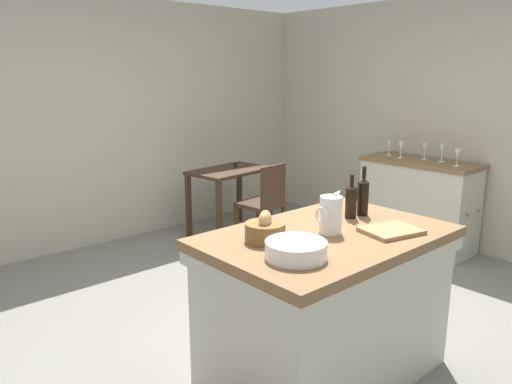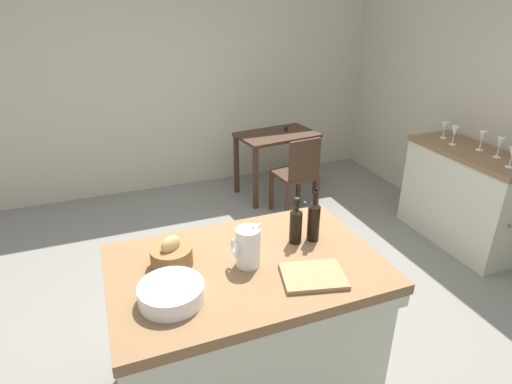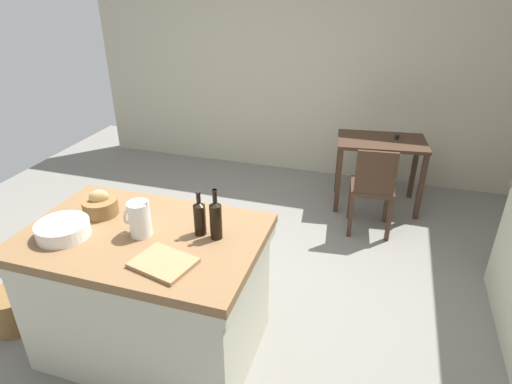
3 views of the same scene
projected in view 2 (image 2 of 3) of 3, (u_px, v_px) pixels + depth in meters
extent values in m
plane|color=slate|center=(250.00, 306.00, 3.34)|extent=(6.76, 6.76, 0.00)
cube|color=#B2AA93|center=(173.00, 81.00, 4.98)|extent=(5.32, 0.12, 2.60)
cube|color=brown|center=(246.00, 268.00, 2.29)|extent=(1.45, 0.95, 0.06)
cube|color=#BCBAA3|center=(246.00, 279.00, 2.31)|extent=(1.43, 0.93, 0.08)
cube|color=#BCBAA3|center=(247.00, 333.00, 2.48)|extent=(1.37, 0.87, 0.86)
cube|color=brown|center=(474.00, 153.00, 3.86)|extent=(0.52, 1.19, 0.04)
cube|color=#BCBAA3|center=(463.00, 199.00, 4.06)|extent=(0.49, 1.16, 0.89)
sphere|color=brown|center=(510.00, 226.00, 3.49)|extent=(0.03, 0.03, 0.03)
cube|color=#3D281C|center=(277.00, 135.00, 4.93)|extent=(0.96, 0.67, 0.04)
cube|color=#3D281C|center=(256.00, 179.00, 4.72)|extent=(0.06, 0.06, 0.72)
cube|color=#3D281C|center=(317.00, 166.00, 5.07)|extent=(0.06, 0.06, 0.72)
cube|color=#3D281C|center=(236.00, 165.00, 5.11)|extent=(0.06, 0.06, 0.72)
cube|color=#3D281C|center=(294.00, 154.00, 5.47)|extent=(0.06, 0.06, 0.72)
cylinder|color=black|center=(286.00, 129.00, 5.02)|extent=(0.04, 0.04, 0.05)
cube|color=#3D281C|center=(294.00, 174.00, 4.57)|extent=(0.44, 0.44, 0.04)
cube|color=#3D281C|center=(305.00, 159.00, 4.33)|extent=(0.36, 0.07, 0.42)
cube|color=#3D281C|center=(298.00, 186.00, 4.90)|extent=(0.04, 0.04, 0.44)
cube|color=#3D281C|center=(271.00, 192.00, 4.75)|extent=(0.04, 0.04, 0.44)
cube|color=#3D281C|center=(316.00, 198.00, 4.61)|extent=(0.04, 0.04, 0.44)
cube|color=#3D281C|center=(288.00, 204.00, 4.46)|extent=(0.04, 0.04, 0.44)
cylinder|color=white|center=(248.00, 247.00, 2.22)|extent=(0.13, 0.13, 0.22)
cone|color=white|center=(258.00, 225.00, 2.19)|extent=(0.07, 0.04, 0.06)
torus|color=white|center=(234.00, 248.00, 2.19)|extent=(0.02, 0.10, 0.10)
cylinder|color=white|center=(171.00, 293.00, 1.98)|extent=(0.31, 0.31, 0.09)
cylinder|color=brown|center=(172.00, 256.00, 2.24)|extent=(0.22, 0.22, 0.10)
ellipsoid|color=tan|center=(171.00, 245.00, 2.21)|extent=(0.14, 0.12, 0.10)
cube|color=#99754C|center=(313.00, 276.00, 2.15)|extent=(0.37, 0.31, 0.02)
cylinder|color=black|center=(313.00, 223.00, 2.45)|extent=(0.07, 0.07, 0.22)
cone|color=black|center=(315.00, 205.00, 2.40)|extent=(0.07, 0.07, 0.03)
cylinder|color=black|center=(315.00, 196.00, 2.38)|extent=(0.03, 0.03, 0.08)
cylinder|color=black|center=(316.00, 191.00, 2.36)|extent=(0.03, 0.03, 0.01)
cylinder|color=black|center=(296.00, 227.00, 2.43)|extent=(0.07, 0.07, 0.19)
cone|color=black|center=(296.00, 211.00, 2.38)|extent=(0.07, 0.07, 0.02)
cylinder|color=black|center=(297.00, 204.00, 2.37)|extent=(0.03, 0.03, 0.07)
cylinder|color=black|center=(297.00, 199.00, 2.35)|extent=(0.03, 0.03, 0.01)
cylinder|color=white|center=(509.00, 167.00, 3.48)|extent=(0.06, 0.06, 0.00)
cylinder|color=white|center=(510.00, 163.00, 3.47)|extent=(0.01, 0.01, 0.07)
cylinder|color=white|center=(497.00, 157.00, 3.70)|extent=(0.06, 0.06, 0.00)
cylinder|color=white|center=(498.00, 153.00, 3.68)|extent=(0.01, 0.01, 0.07)
cone|color=white|center=(500.00, 143.00, 3.64)|extent=(0.07, 0.07, 0.10)
cylinder|color=white|center=(479.00, 150.00, 3.87)|extent=(0.06, 0.06, 0.00)
cylinder|color=white|center=(480.00, 146.00, 3.85)|extent=(0.01, 0.01, 0.07)
cone|color=white|center=(482.00, 137.00, 3.81)|extent=(0.07, 0.07, 0.10)
cylinder|color=white|center=(452.00, 144.00, 4.01)|extent=(0.06, 0.06, 0.00)
cylinder|color=white|center=(453.00, 140.00, 4.00)|extent=(0.01, 0.01, 0.07)
cone|color=white|center=(455.00, 131.00, 3.96)|extent=(0.07, 0.07, 0.10)
cylinder|color=white|center=(443.00, 138.00, 4.19)|extent=(0.06, 0.06, 0.00)
cylinder|color=white|center=(444.00, 134.00, 4.18)|extent=(0.01, 0.01, 0.06)
cone|color=white|center=(445.00, 127.00, 4.15)|extent=(0.07, 0.07, 0.09)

